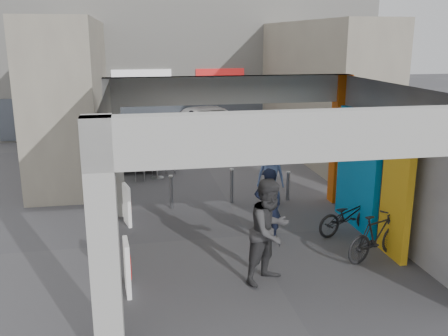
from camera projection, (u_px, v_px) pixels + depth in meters
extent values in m
plane|color=#4E4E52|center=(249.00, 236.00, 11.54)|extent=(90.00, 90.00, 0.00)
cube|color=#B5B5B0|center=(104.00, 244.00, 6.76)|extent=(0.40, 0.40, 3.50)
cube|color=#B5B5B0|center=(114.00, 149.00, 12.45)|extent=(0.40, 0.40, 3.50)
cube|color=#E15C0D|center=(340.00, 140.00, 13.53)|extent=(0.40, 0.40, 3.50)
plane|color=silver|center=(111.00, 182.00, 9.61)|extent=(0.00, 6.40, 6.40)
plane|color=#A5A6AA|center=(397.00, 167.00, 10.68)|extent=(0.00, 6.40, 6.40)
cube|color=#0D8BDA|center=(358.00, 170.00, 11.86)|extent=(0.15, 2.00, 2.80)
cube|color=yellow|center=(397.00, 192.00, 10.15)|extent=(0.15, 1.00, 2.80)
plane|color=silver|center=(263.00, 88.00, 9.70)|extent=(6.40, 6.40, 0.00)
cube|color=#B5B5B0|center=(232.00, 90.00, 12.68)|extent=(6.40, 0.30, 0.70)
cube|color=#B5B5B0|center=(320.00, 135.00, 6.89)|extent=(6.40, 0.30, 0.70)
cube|color=white|center=(230.00, 91.00, 12.86)|extent=(4.20, 0.05, 0.55)
cube|color=silver|center=(182.00, 46.00, 23.81)|extent=(18.00, 4.00, 8.00)
cube|color=#515966|center=(188.00, 115.00, 22.63)|extent=(16.20, 0.06, 1.80)
cube|color=white|center=(142.00, 75.00, 21.82)|extent=(2.60, 0.06, 0.50)
cube|color=red|center=(220.00, 74.00, 22.45)|extent=(2.20, 0.06, 0.50)
cube|color=#A59E89|center=(72.00, 95.00, 17.21)|extent=(2.00, 9.00, 5.00)
cube|color=#A59E89|center=(319.00, 90.00, 18.83)|extent=(2.00, 9.00, 5.00)
cylinder|color=gray|center=(171.00, 192.00, 13.28)|extent=(0.09, 0.09, 0.90)
cylinder|color=gray|center=(232.00, 186.00, 13.71)|extent=(0.09, 0.09, 0.96)
cylinder|color=gray|center=(288.00, 186.00, 13.96)|extent=(0.09, 0.09, 0.81)
cube|color=white|center=(127.00, 267.00, 8.85)|extent=(0.12, 0.55, 1.00)
cube|color=red|center=(129.00, 265.00, 8.85)|extent=(0.07, 0.39, 0.40)
cube|color=white|center=(127.00, 205.00, 12.12)|extent=(0.20, 0.55, 1.00)
cube|color=red|center=(129.00, 203.00, 12.11)|extent=(0.12, 0.38, 0.40)
cylinder|color=#AEAEB3|center=(157.00, 168.00, 16.15)|extent=(0.06, 0.06, 0.68)
cylinder|color=#AEAEB3|center=(158.00, 178.00, 16.24)|extent=(0.41, 0.41, 0.02)
cylinder|color=#AEAEB3|center=(157.00, 158.00, 16.07)|extent=(0.66, 0.66, 0.05)
cube|color=#AEAEB3|center=(140.00, 174.00, 15.91)|extent=(0.36, 0.36, 0.42)
cube|color=#AEAEB3|center=(139.00, 160.00, 15.96)|extent=(0.36, 0.05, 0.42)
cube|color=#AEAEB3|center=(171.00, 167.00, 16.72)|extent=(0.36, 0.36, 0.42)
cube|color=#AEAEB3|center=(170.00, 154.00, 16.77)|extent=(0.36, 0.05, 0.42)
cube|color=#AEAEB3|center=(148.00, 168.00, 16.67)|extent=(0.36, 0.36, 0.42)
cube|color=#AEAEB3|center=(147.00, 154.00, 16.73)|extent=(0.36, 0.05, 0.42)
cube|color=black|center=(140.00, 168.00, 16.84)|extent=(1.30, 0.65, 0.32)
cube|color=#1A5C1C|center=(140.00, 164.00, 16.65)|extent=(1.08, 0.38, 0.19)
cube|color=#1A5C1C|center=(140.00, 157.00, 16.74)|extent=(1.08, 0.38, 0.19)
cube|color=#1A5C1C|center=(139.00, 150.00, 16.84)|extent=(1.08, 0.38, 0.19)
cube|color=#1A5C1C|center=(218.00, 155.00, 18.82)|extent=(0.50, 0.41, 0.28)
cube|color=#294398|center=(218.00, 147.00, 18.75)|extent=(0.50, 0.41, 0.28)
cube|color=black|center=(266.00, 227.00, 11.78)|extent=(0.23, 0.31, 0.23)
cube|color=black|center=(268.00, 222.00, 11.62)|extent=(0.18, 0.15, 0.35)
cube|color=white|center=(269.00, 224.00, 11.55)|extent=(0.14, 0.03, 0.33)
cylinder|color=white|center=(266.00, 229.00, 11.59)|extent=(0.04, 0.04, 0.27)
cylinder|color=white|center=(271.00, 229.00, 11.61)|extent=(0.04, 0.04, 0.27)
sphere|color=black|center=(268.00, 213.00, 11.55)|extent=(0.18, 0.18, 0.18)
cube|color=white|center=(269.00, 216.00, 11.46)|extent=(0.08, 0.12, 0.06)
cone|color=black|center=(266.00, 209.00, 11.55)|extent=(0.07, 0.07, 0.08)
cone|color=black|center=(270.00, 209.00, 11.57)|extent=(0.07, 0.07, 0.08)
imported|color=black|center=(268.00, 205.00, 11.02)|extent=(0.63, 0.41, 1.70)
imported|color=#404042|center=(270.00, 231.00, 9.19)|extent=(1.22, 1.16, 1.99)
imported|color=#556EA6|center=(271.00, 176.00, 13.64)|extent=(0.85, 0.67, 1.52)
imported|color=black|center=(192.00, 131.00, 19.91)|extent=(0.97, 0.45, 1.62)
imported|color=black|center=(348.00, 215.00, 11.58)|extent=(1.78, 1.06, 0.88)
imported|color=black|center=(377.00, 236.00, 10.25)|extent=(1.69, 1.05, 0.98)
imported|color=white|center=(213.00, 121.00, 22.46)|extent=(4.88, 3.23, 1.54)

